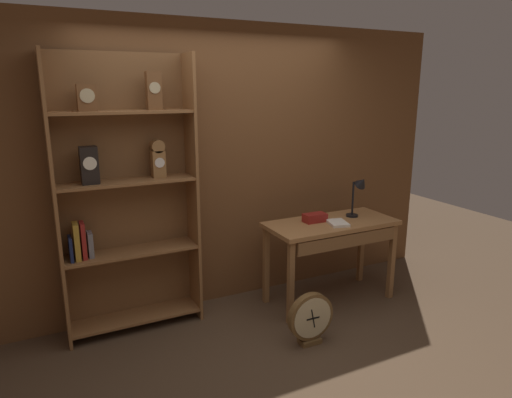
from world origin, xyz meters
TOP-DOWN VIEW (x-y plane):
  - ground_plane at (0.00, 0.00)m, footprint 10.00×10.00m
  - back_wood_panel at (0.00, 1.36)m, footprint 4.80×0.05m
  - bookshelf at (-0.91, 1.18)m, footprint 1.12×0.30m
  - workbench at (0.90, 0.80)m, footprint 1.24×0.56m
  - desk_lamp at (1.23, 0.84)m, footprint 0.17×0.18m
  - toolbox_small at (0.76, 0.89)m, footprint 0.22×0.12m
  - open_repair_manual at (0.90, 0.72)m, footprint 0.21×0.25m
  - round_clock_large at (0.31, 0.25)m, footprint 0.40×0.11m

SIDE VIEW (x-z plane):
  - ground_plane at x=0.00m, z-range 0.00..0.00m
  - round_clock_large at x=0.31m, z-range 0.00..0.44m
  - workbench at x=0.90m, z-range 0.29..1.09m
  - open_repair_manual at x=0.90m, z-range 0.80..0.82m
  - toolbox_small at x=0.76m, z-range 0.80..0.88m
  - desk_lamp at x=1.23m, z-range 0.86..1.28m
  - bookshelf at x=-0.91m, z-range 0.00..2.30m
  - back_wood_panel at x=0.00m, z-range 0.00..2.60m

